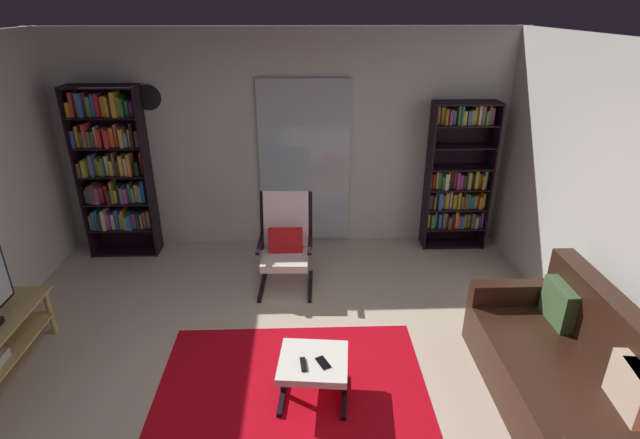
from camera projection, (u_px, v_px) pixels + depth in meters
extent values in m
plane|color=beige|center=(278.00, 407.00, 3.72)|extent=(7.02, 7.02, 0.00)
cube|color=silver|center=(285.00, 142.00, 5.84)|extent=(5.60, 0.06, 2.60)
cube|color=silver|center=(305.00, 163.00, 5.89)|extent=(1.10, 0.01, 2.00)
cube|color=red|center=(292.00, 412.00, 3.67)|extent=(2.16, 2.09, 0.01)
cylinder|color=tan|center=(50.00, 313.00, 4.46)|extent=(0.05, 0.05, 0.47)
cylinder|color=tan|center=(11.00, 313.00, 4.44)|extent=(0.05, 0.05, 0.47)
cube|color=black|center=(80.00, 175.00, 5.61)|extent=(0.02, 0.30, 2.02)
cube|color=black|center=(148.00, 174.00, 5.64)|extent=(0.02, 0.30, 2.02)
cube|color=black|center=(119.00, 171.00, 5.75)|extent=(0.79, 0.02, 2.02)
cube|color=black|center=(128.00, 251.00, 6.03)|extent=(0.76, 0.28, 0.02)
cube|color=black|center=(124.00, 227.00, 5.90)|extent=(0.76, 0.28, 0.02)
cube|color=black|center=(119.00, 202.00, 5.76)|extent=(0.76, 0.28, 0.02)
cube|color=black|center=(114.00, 175.00, 5.63)|extent=(0.76, 0.28, 0.02)
cube|color=black|center=(109.00, 146.00, 5.49)|extent=(0.76, 0.28, 0.02)
cube|color=black|center=(104.00, 117.00, 5.35)|extent=(0.76, 0.28, 0.02)
cube|color=black|center=(98.00, 87.00, 5.22)|extent=(0.76, 0.28, 0.02)
cube|color=#A59239|center=(93.00, 220.00, 5.86)|extent=(0.03, 0.19, 0.18)
cube|color=#275FAB|center=(96.00, 219.00, 5.83)|extent=(0.04, 0.18, 0.23)
cube|color=teal|center=(99.00, 218.00, 5.85)|extent=(0.02, 0.20, 0.24)
cube|color=#212A29|center=(102.00, 219.00, 5.83)|extent=(0.04, 0.21, 0.22)
cube|color=beige|center=(106.00, 218.00, 5.82)|extent=(0.04, 0.21, 0.25)
cube|color=#9D3D97|center=(110.00, 219.00, 5.84)|extent=(0.03, 0.16, 0.20)
cube|color=beige|center=(115.00, 220.00, 5.85)|extent=(0.04, 0.15, 0.19)
cube|color=#2D56B3|center=(119.00, 218.00, 5.84)|extent=(0.03, 0.17, 0.24)
cube|color=olive|center=(122.00, 220.00, 5.84)|extent=(0.03, 0.13, 0.19)
cube|color=orange|center=(125.00, 217.00, 5.86)|extent=(0.03, 0.21, 0.24)
cube|color=teal|center=(129.00, 220.00, 5.87)|extent=(0.04, 0.23, 0.16)
cube|color=#3167A3|center=(132.00, 220.00, 5.85)|extent=(0.04, 0.24, 0.19)
cube|color=#8C4295|center=(135.00, 220.00, 5.85)|extent=(0.04, 0.11, 0.19)
cube|color=#1C2C33|center=(140.00, 218.00, 5.87)|extent=(0.03, 0.20, 0.21)
cube|color=#9F972F|center=(143.00, 219.00, 5.87)|extent=(0.02, 0.18, 0.18)
cube|color=#8B338F|center=(146.00, 219.00, 5.86)|extent=(0.04, 0.12, 0.20)
cube|color=#9F922D|center=(149.00, 219.00, 5.86)|extent=(0.04, 0.10, 0.21)
cube|color=#5A9A9C|center=(88.00, 195.00, 5.72)|extent=(0.03, 0.12, 0.16)
cube|color=brown|center=(92.00, 193.00, 5.72)|extent=(0.04, 0.21, 0.21)
cube|color=brown|center=(96.00, 192.00, 5.70)|extent=(0.03, 0.22, 0.24)
cube|color=#8C498B|center=(99.00, 194.00, 5.70)|extent=(0.04, 0.21, 0.20)
cube|color=red|center=(103.00, 194.00, 5.72)|extent=(0.04, 0.12, 0.18)
cube|color=red|center=(108.00, 193.00, 5.72)|extent=(0.04, 0.11, 0.20)
cube|color=black|center=(111.00, 194.00, 5.71)|extent=(0.03, 0.23, 0.17)
cube|color=olive|center=(114.00, 191.00, 5.70)|extent=(0.02, 0.19, 0.26)
cube|color=gold|center=(117.00, 195.00, 5.71)|extent=(0.03, 0.11, 0.16)
cube|color=black|center=(120.00, 193.00, 5.71)|extent=(0.03, 0.14, 0.22)
cube|color=#579F91|center=(124.00, 193.00, 5.72)|extent=(0.02, 0.21, 0.19)
cube|color=#944587|center=(127.00, 194.00, 5.73)|extent=(0.04, 0.21, 0.18)
cube|color=#427E3F|center=(131.00, 191.00, 5.73)|extent=(0.02, 0.15, 0.23)
cube|color=teal|center=(134.00, 194.00, 5.72)|extent=(0.03, 0.13, 0.17)
cube|color=orange|center=(138.00, 192.00, 5.74)|extent=(0.04, 0.13, 0.21)
cube|color=teal|center=(141.00, 193.00, 5.73)|extent=(0.03, 0.14, 0.19)
cube|color=blue|center=(144.00, 191.00, 5.70)|extent=(0.03, 0.12, 0.26)
cube|color=brown|center=(82.00, 168.00, 5.56)|extent=(0.04, 0.21, 0.16)
cube|color=#989A2F|center=(87.00, 166.00, 5.56)|extent=(0.04, 0.23, 0.20)
cube|color=gold|center=(91.00, 166.00, 5.56)|extent=(0.02, 0.11, 0.21)
cube|color=#3D60B3|center=(94.00, 164.00, 5.56)|extent=(0.03, 0.18, 0.24)
cube|color=#A59A27|center=(99.00, 166.00, 5.59)|extent=(0.04, 0.12, 0.19)
cube|color=gold|center=(102.00, 167.00, 5.60)|extent=(0.02, 0.18, 0.17)
cube|color=#41894C|center=(104.00, 166.00, 5.57)|extent=(0.02, 0.19, 0.21)
cube|color=beige|center=(108.00, 165.00, 5.58)|extent=(0.04, 0.12, 0.22)
cube|color=gold|center=(113.00, 167.00, 5.57)|extent=(0.04, 0.12, 0.17)
cube|color=brown|center=(116.00, 162.00, 5.58)|extent=(0.02, 0.18, 0.27)
cube|color=#2C2F2A|center=(119.00, 167.00, 5.58)|extent=(0.03, 0.14, 0.18)
cube|color=gold|center=(123.00, 164.00, 5.58)|extent=(0.04, 0.16, 0.23)
cube|color=beige|center=(128.00, 165.00, 5.59)|extent=(0.03, 0.19, 0.21)
cube|color=orange|center=(130.00, 164.00, 5.56)|extent=(0.04, 0.17, 0.26)
cube|color=black|center=(135.00, 167.00, 5.60)|extent=(0.02, 0.12, 0.15)
cube|color=black|center=(139.00, 167.00, 5.60)|extent=(0.04, 0.19, 0.16)
cube|color=red|center=(142.00, 163.00, 5.60)|extent=(0.03, 0.11, 0.26)
cube|color=#2F57AE|center=(76.00, 138.00, 5.43)|extent=(0.03, 0.22, 0.19)
cube|color=orange|center=(79.00, 136.00, 5.42)|extent=(0.03, 0.14, 0.23)
cube|color=#42804F|center=(84.00, 138.00, 5.44)|extent=(0.04, 0.13, 0.17)
cube|color=#CF3C33|center=(87.00, 134.00, 5.42)|extent=(0.03, 0.22, 0.26)
cube|color=#3A784E|center=(91.00, 138.00, 5.44)|extent=(0.04, 0.18, 0.17)
cube|color=brown|center=(95.00, 138.00, 5.45)|extent=(0.03, 0.18, 0.18)
cube|color=beige|center=(97.00, 136.00, 5.42)|extent=(0.03, 0.11, 0.23)
cube|color=red|center=(101.00, 137.00, 5.43)|extent=(0.04, 0.18, 0.21)
cube|color=orange|center=(106.00, 137.00, 5.43)|extent=(0.03, 0.11, 0.21)
cube|color=red|center=(109.00, 137.00, 5.43)|extent=(0.04, 0.24, 0.20)
cube|color=orange|center=(113.00, 137.00, 5.43)|extent=(0.04, 0.13, 0.22)
cube|color=orange|center=(117.00, 135.00, 5.44)|extent=(0.02, 0.14, 0.25)
cube|color=purple|center=(121.00, 135.00, 5.46)|extent=(0.02, 0.19, 0.23)
cube|color=gold|center=(124.00, 137.00, 5.44)|extent=(0.03, 0.21, 0.21)
cube|color=#5A9690|center=(128.00, 139.00, 5.46)|extent=(0.04, 0.18, 0.16)
cube|color=orange|center=(131.00, 137.00, 5.44)|extent=(0.02, 0.14, 0.20)
cube|color=black|center=(134.00, 134.00, 5.42)|extent=(0.03, 0.19, 0.27)
cube|color=brown|center=(139.00, 137.00, 5.47)|extent=(0.04, 0.20, 0.18)
cube|color=gold|center=(71.00, 109.00, 5.31)|extent=(0.04, 0.18, 0.16)
cube|color=#C13F34|center=(74.00, 104.00, 5.29)|extent=(0.03, 0.20, 0.27)
cube|color=gold|center=(79.00, 104.00, 5.30)|extent=(0.04, 0.14, 0.25)
cube|color=#2C64B1|center=(82.00, 104.00, 5.28)|extent=(0.04, 0.19, 0.26)
cube|color=red|center=(87.00, 104.00, 5.30)|extent=(0.03, 0.12, 0.26)
cube|color=#36833D|center=(90.00, 106.00, 5.28)|extent=(0.04, 0.13, 0.22)
cube|color=#3654B8|center=(95.00, 104.00, 5.30)|extent=(0.03, 0.15, 0.25)
cube|color=red|center=(99.00, 104.00, 5.30)|extent=(0.04, 0.15, 0.25)
cube|color=orange|center=(103.00, 106.00, 5.31)|extent=(0.03, 0.11, 0.21)
cube|color=orange|center=(106.00, 106.00, 5.29)|extent=(0.04, 0.12, 0.22)
cube|color=gold|center=(109.00, 106.00, 5.29)|extent=(0.02, 0.16, 0.22)
cube|color=#994685|center=(113.00, 108.00, 5.31)|extent=(0.03, 0.14, 0.18)
cube|color=gold|center=(116.00, 104.00, 5.29)|extent=(0.04, 0.23, 0.27)
cube|color=olive|center=(121.00, 106.00, 5.32)|extent=(0.03, 0.20, 0.22)
cube|color=#338948|center=(124.00, 107.00, 5.30)|extent=(0.02, 0.19, 0.20)
cube|color=#36823B|center=(128.00, 108.00, 5.32)|extent=(0.03, 0.11, 0.17)
cube|color=#963189|center=(132.00, 108.00, 5.34)|extent=(0.03, 0.11, 0.16)
cube|color=#261832|center=(135.00, 108.00, 5.31)|extent=(0.02, 0.14, 0.18)
cube|color=black|center=(428.00, 178.00, 5.84)|extent=(0.02, 0.30, 1.81)
cube|color=black|center=(489.00, 177.00, 5.86)|extent=(0.02, 0.30, 1.81)
cube|color=black|center=(455.00, 174.00, 5.98)|extent=(0.76, 0.02, 1.81)
cube|color=black|center=(450.00, 243.00, 6.22)|extent=(0.73, 0.28, 0.02)
cube|color=black|center=(453.00, 226.00, 6.12)|extent=(0.73, 0.28, 0.02)
cube|color=black|center=(455.00, 207.00, 6.01)|extent=(0.73, 0.28, 0.02)
cube|color=black|center=(457.00, 188.00, 5.91)|extent=(0.73, 0.28, 0.02)
cube|color=black|center=(460.00, 167.00, 5.80)|extent=(0.73, 0.28, 0.02)
cube|color=black|center=(462.00, 146.00, 5.69)|extent=(0.73, 0.28, 0.02)
cube|color=black|center=(465.00, 124.00, 5.59)|extent=(0.73, 0.28, 0.02)
cube|color=black|center=(468.00, 103.00, 5.49)|extent=(0.73, 0.28, 0.02)
cube|color=orange|center=(427.00, 219.00, 6.06)|extent=(0.04, 0.13, 0.18)
cube|color=#418342|center=(432.00, 219.00, 6.07)|extent=(0.04, 0.18, 0.18)
cube|color=teal|center=(435.00, 218.00, 6.08)|extent=(0.03, 0.12, 0.19)
cube|color=#3167B3|center=(439.00, 219.00, 6.08)|extent=(0.04, 0.18, 0.18)
cube|color=brown|center=(442.00, 218.00, 6.06)|extent=(0.03, 0.19, 0.21)
cube|color=#5A99A1|center=(445.00, 219.00, 6.07)|extent=(0.02, 0.12, 0.19)
cube|color=brown|center=(448.00, 221.00, 6.06)|extent=(0.04, 0.20, 0.15)
cube|color=#1A2331|center=(451.00, 218.00, 6.09)|extent=(0.04, 0.20, 0.19)
cube|color=orange|center=(455.00, 217.00, 6.08)|extent=(0.04, 0.21, 0.22)
cube|color=red|center=(458.00, 220.00, 6.07)|extent=(0.03, 0.18, 0.16)
cube|color=#275FB1|center=(460.00, 219.00, 6.10)|extent=(0.04, 0.24, 0.16)
cube|color=orange|center=(464.00, 220.00, 6.07)|extent=(0.03, 0.12, 0.17)
cube|color=#3E883A|center=(467.00, 219.00, 6.09)|extent=(0.03, 0.16, 0.18)
cube|color=brown|center=(471.00, 218.00, 6.10)|extent=(0.04, 0.24, 0.19)
cube|color=beige|center=(474.00, 220.00, 6.08)|extent=(0.03, 0.20, 0.15)
cube|color=#355EAF|center=(478.00, 220.00, 6.08)|extent=(0.02, 0.14, 0.15)
cube|color=#884494|center=(480.00, 217.00, 6.10)|extent=(0.02, 0.21, 0.21)
cube|color=#282A2C|center=(430.00, 200.00, 5.95)|extent=(0.04, 0.17, 0.18)
cube|color=brown|center=(433.00, 200.00, 5.97)|extent=(0.02, 0.23, 0.17)
cube|color=#3666AA|center=(435.00, 199.00, 5.97)|extent=(0.03, 0.14, 0.21)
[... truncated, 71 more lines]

